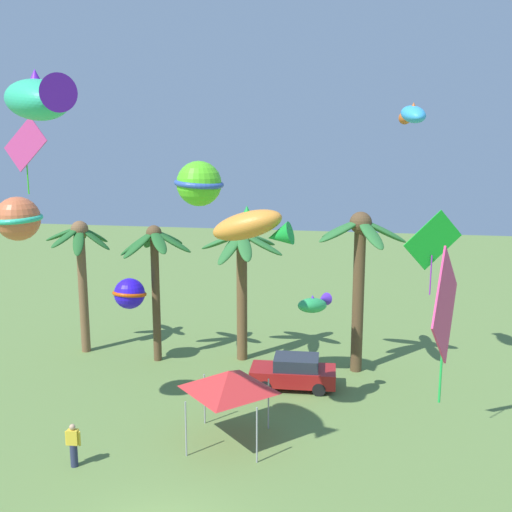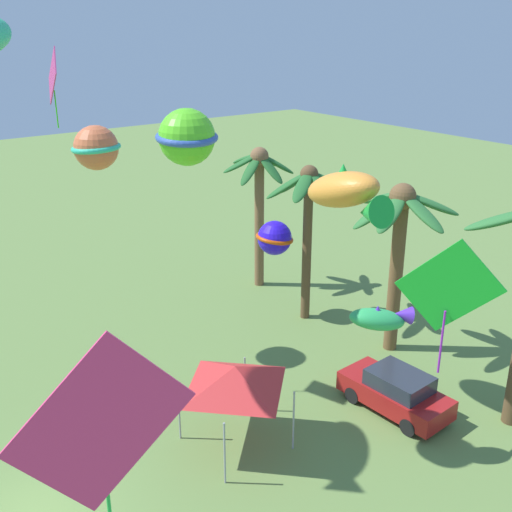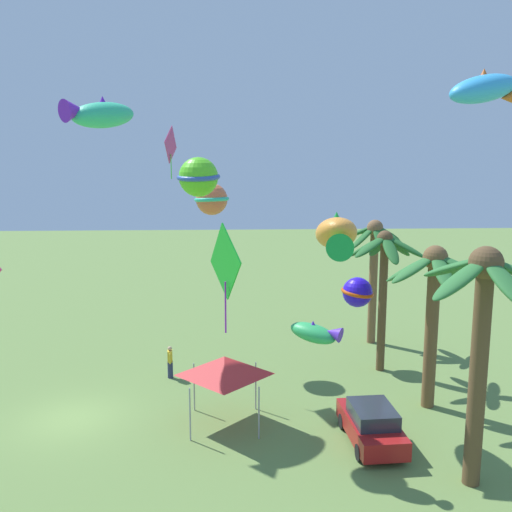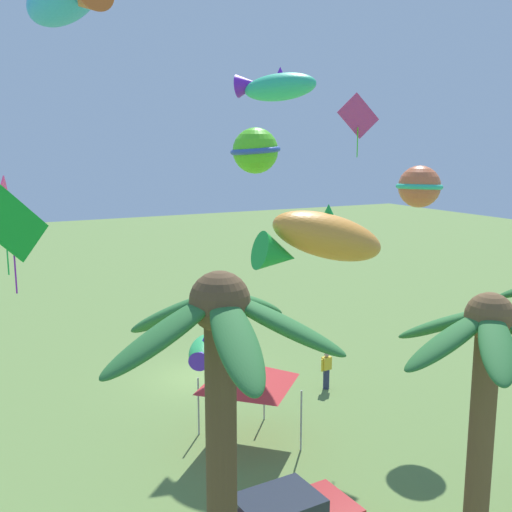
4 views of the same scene
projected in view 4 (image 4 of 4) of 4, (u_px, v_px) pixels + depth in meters
ground_plane at (199, 377)px, 26.72m from camera, size 120.00×120.00×0.00m
palm_tree_0 at (485, 376)px, 12.95m from camera, size 4.40×4.04×7.02m
palm_tree_1 at (221, 390)px, 10.66m from camera, size 4.37×4.46×7.94m
spectator_0 at (326, 370)px, 25.36m from camera, size 0.55×0.26×1.59m
festival_tent at (248, 374)px, 20.47m from camera, size 2.86×2.86×2.85m
kite_fish_1 at (321, 238)px, 15.72m from camera, size 3.84×1.94×1.99m
kite_diamond_2 at (358, 117)px, 23.86m from camera, size 1.76×0.41×2.49m
kite_ball_3 at (255, 151)px, 20.30m from camera, size 2.09×2.08×1.53m
kite_diamond_4 at (12, 226)px, 16.18m from camera, size 1.98×0.82×2.94m
kite_fish_5 at (204, 352)px, 16.00m from camera, size 1.61×1.99×0.87m
kite_ball_6 at (419, 187)px, 23.44m from camera, size 2.50×2.50×1.62m
kite_fish_7 at (275, 86)px, 25.10m from camera, size 3.34×3.29×1.49m
kite_diamond_9 at (4, 213)px, 22.51m from camera, size 0.86×2.56×3.72m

